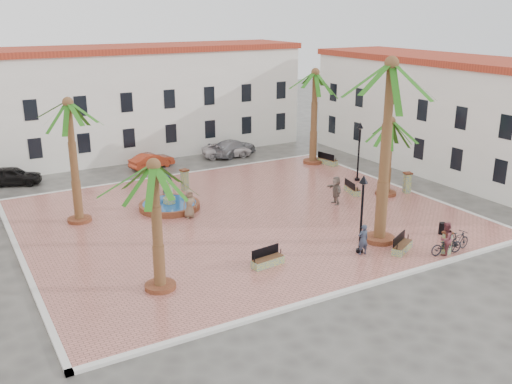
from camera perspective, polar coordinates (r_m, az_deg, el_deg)
ground at (r=35.76m, az=-1.39°, el=-2.68°), size 120.00×120.00×0.00m
plaza at (r=35.74m, az=-1.39°, el=-2.57°), size 26.00×22.00×0.15m
kerb_n at (r=45.25m, az=-8.02°, el=1.69°), size 26.30×0.30×0.16m
kerb_s at (r=27.36m, az=9.76°, el=-9.53°), size 26.30×0.30×0.16m
kerb_e at (r=43.09m, az=14.00°, el=0.50°), size 0.30×22.30×0.16m
kerb_w at (r=32.17m, az=-22.37°, el=-6.37°), size 0.30×22.30×0.16m
building_north at (r=52.56m, az=-11.96°, el=8.96°), size 30.40×7.40×9.50m
building_east at (r=48.38m, az=18.87°, el=7.35°), size 7.40×26.40×9.00m
fountain at (r=37.44m, az=-8.65°, el=-1.24°), size 3.93×3.93×2.03m
palm_nw at (r=34.89m, az=-18.19°, el=7.22°), size 4.68×4.68×7.60m
palm_sw at (r=25.33m, az=-10.12°, el=1.02°), size 4.72×4.72×6.25m
palm_s at (r=30.57m, az=13.28°, el=10.55°), size 5.56×5.56×10.13m
palm_e at (r=39.77m, az=13.27°, el=5.91°), size 4.69×4.69×5.53m
palm_ne at (r=47.11m, az=5.93°, el=10.78°), size 5.23×5.23×7.89m
bench_s at (r=29.00m, az=1.17°, el=-6.88°), size 1.83×0.76×0.94m
bench_se at (r=31.61m, az=14.39°, el=-5.31°), size 1.81×1.26×0.93m
bench_e at (r=40.68m, az=9.58°, el=0.24°), size 0.92×1.80×0.91m
bench_ne at (r=47.99m, az=7.16°, el=3.09°), size 0.93×1.96×0.99m
lamppost_s at (r=30.06m, az=10.60°, el=-0.86°), size 0.47×0.47×4.29m
lamppost_e at (r=43.08m, az=10.29°, el=5.00°), size 0.48×0.48×4.46m
bollard_se at (r=31.75m, az=18.54°, el=-4.82°), size 0.47×0.47×1.26m
bollard_n at (r=41.00m, az=-7.15°, el=1.27°), size 0.65×0.65×1.52m
bollard_e at (r=41.44m, az=14.88°, el=0.95°), size 0.64×0.64×1.49m
litter_bin at (r=34.57m, az=18.08°, el=-3.47°), size 0.35×0.35×0.69m
cyclist_a at (r=30.56m, az=10.66°, el=-4.69°), size 0.65×0.46×1.68m
bicycle_a at (r=31.80m, az=18.50°, el=-5.08°), size 1.99×0.92×1.01m
cyclist_b at (r=31.57m, az=18.42°, el=-4.46°), size 1.02×0.89×1.80m
bicycle_b at (r=32.40m, az=19.54°, el=-4.67°), size 1.89×0.73×1.11m
pedestrian_fountain_a at (r=35.48m, az=-6.68°, el=-1.17°), size 0.89×0.59×1.81m
pedestrian_fountain_b at (r=40.13m, az=-9.06°, el=1.00°), size 1.11×0.55×1.82m
pedestrian_north at (r=40.84m, az=-9.87°, el=1.31°), size 0.77×1.26×1.91m
pedestrian_east at (r=38.09m, az=8.00°, el=0.18°), size 0.87×1.83×1.89m
car_black at (r=46.07m, az=-23.20°, el=1.49°), size 4.47×3.03×1.41m
car_red at (r=47.79m, az=-10.38°, el=3.11°), size 3.96×2.09×1.24m
car_silver at (r=51.18m, az=-2.30°, el=4.47°), size 5.28×3.68×1.42m
car_white at (r=50.72m, az=-2.92°, el=4.22°), size 4.71×2.89×1.22m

